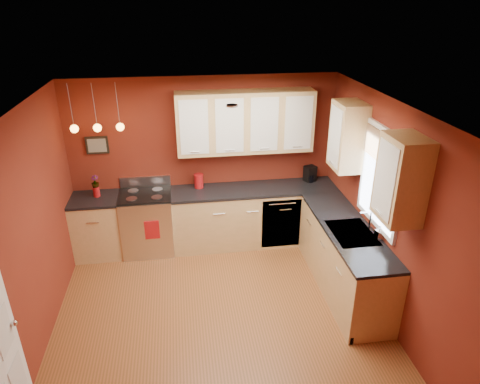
{
  "coord_description": "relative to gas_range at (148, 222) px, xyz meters",
  "views": [
    {
      "loc": [
        -0.36,
        -4.07,
        3.64
      ],
      "look_at": [
        0.39,
        1.0,
        1.26
      ],
      "focal_mm": 32.0,
      "sensor_mm": 36.0,
      "label": 1
    }
  ],
  "objects": [
    {
      "name": "floor",
      "position": [
        0.92,
        -1.8,
        -0.48
      ],
      "size": [
        4.2,
        4.2,
        0.0
      ],
      "primitive_type": "plane",
      "color": "brown",
      "rests_on": "ground"
    },
    {
      "name": "ceiling",
      "position": [
        0.92,
        -1.8,
        2.12
      ],
      "size": [
        4.0,
        4.2,
        0.02
      ],
      "primitive_type": "cube",
      "color": "white",
      "rests_on": "wall_back"
    },
    {
      "name": "wall_back",
      "position": [
        0.92,
        0.3,
        0.82
      ],
      "size": [
        4.0,
        0.02,
        2.6
      ],
      "primitive_type": "cube",
      "color": "maroon",
      "rests_on": "floor"
    },
    {
      "name": "wall_left",
      "position": [
        -1.08,
        -1.8,
        0.82
      ],
      "size": [
        0.02,
        4.2,
        2.6
      ],
      "primitive_type": "cube",
      "color": "maroon",
      "rests_on": "floor"
    },
    {
      "name": "wall_right",
      "position": [
        2.92,
        -1.8,
        0.82
      ],
      "size": [
        0.02,
        4.2,
        2.6
      ],
      "primitive_type": "cube",
      "color": "maroon",
      "rests_on": "floor"
    },
    {
      "name": "base_cabinets_back_left",
      "position": [
        -0.73,
        -0.0,
        -0.03
      ],
      "size": [
        0.7,
        0.6,
        0.9
      ],
      "primitive_type": "cube",
      "color": "tan",
      "rests_on": "floor"
    },
    {
      "name": "base_cabinets_back_right",
      "position": [
        1.65,
        -0.0,
        -0.03
      ],
      "size": [
        2.54,
        0.6,
        0.9
      ],
      "primitive_type": "cube",
      "color": "tan",
      "rests_on": "floor"
    },
    {
      "name": "base_cabinets_right",
      "position": [
        2.62,
        -1.35,
        -0.03
      ],
      "size": [
        0.6,
        2.1,
        0.9
      ],
      "primitive_type": "cube",
      "color": "tan",
      "rests_on": "floor"
    },
    {
      "name": "counter_back_left",
      "position": [
        -0.73,
        -0.0,
        0.44
      ],
      "size": [
        0.7,
        0.62,
        0.04
      ],
      "primitive_type": "cube",
      "color": "black",
      "rests_on": "base_cabinets_back_left"
    },
    {
      "name": "counter_back_right",
      "position": [
        1.65,
        -0.0,
        0.44
      ],
      "size": [
        2.54,
        0.62,
        0.04
      ],
      "primitive_type": "cube",
      "color": "black",
      "rests_on": "base_cabinets_back_right"
    },
    {
      "name": "counter_right",
      "position": [
        2.62,
        -1.35,
        0.44
      ],
      "size": [
        0.62,
        2.1,
        0.04
      ],
      "primitive_type": "cube",
      "color": "black",
      "rests_on": "base_cabinets_right"
    },
    {
      "name": "gas_range",
      "position": [
        0.0,
        0.0,
        0.0
      ],
      "size": [
        0.76,
        0.64,
        1.11
      ],
      "color": "silver",
      "rests_on": "floor"
    },
    {
      "name": "dishwasher_front",
      "position": [
        2.02,
        -0.29,
        -0.03
      ],
      "size": [
        0.6,
        0.02,
        0.8
      ],
      "primitive_type": "cube",
      "color": "silver",
      "rests_on": "base_cabinets_back_right"
    },
    {
      "name": "sink",
      "position": [
        2.62,
        -1.5,
        0.43
      ],
      "size": [
        0.5,
        0.7,
        0.33
      ],
      "color": "gray",
      "rests_on": "counter_right"
    },
    {
      "name": "window",
      "position": [
        2.89,
        -1.5,
        1.21
      ],
      "size": [
        0.06,
        1.02,
        1.22
      ],
      "color": "white",
      "rests_on": "wall_right"
    },
    {
      "name": "upper_cabinets_back",
      "position": [
        1.52,
        0.12,
        1.47
      ],
      "size": [
        2.0,
        0.35,
        0.9
      ],
      "primitive_type": "cube",
      "color": "tan",
      "rests_on": "wall_back"
    },
    {
      "name": "upper_cabinets_right",
      "position": [
        2.75,
        -1.48,
        1.47
      ],
      "size": [
        0.35,
        1.95,
        0.9
      ],
      "primitive_type": "cube",
      "color": "tan",
      "rests_on": "wall_right"
    },
    {
      "name": "wall_picture",
      "position": [
        -0.63,
        0.28,
        1.17
      ],
      "size": [
        0.32,
        0.03,
        0.26
      ],
      "primitive_type": "cube",
      "color": "black",
      "rests_on": "wall_back"
    },
    {
      "name": "pendant_lights",
      "position": [
        -0.53,
        -0.05,
        1.53
      ],
      "size": [
        0.71,
        0.11,
        0.66
      ],
      "color": "gray",
      "rests_on": "ceiling"
    },
    {
      "name": "red_canister",
      "position": [
        0.81,
        0.15,
        0.57
      ],
      "size": [
        0.15,
        0.15,
        0.22
      ],
      "color": "#A31114",
      "rests_on": "counter_back_right"
    },
    {
      "name": "red_vase",
      "position": [
        -0.69,
        0.05,
        0.53
      ],
      "size": [
        0.09,
        0.09,
        0.15
      ],
      "primitive_type": "cylinder",
      "color": "#A31114",
      "rests_on": "counter_back_left"
    },
    {
      "name": "flowers",
      "position": [
        -0.69,
        0.05,
        0.69
      ],
      "size": [
        0.11,
        0.11,
        0.2
      ],
      "primitive_type": "imported",
      "rotation": [
        0.0,
        0.0,
        0.0
      ],
      "color": "#A31114",
      "rests_on": "red_vase"
    },
    {
      "name": "coffee_maker",
      "position": [
        2.57,
        0.15,
        0.57
      ],
      "size": [
        0.21,
        0.21,
        0.25
      ],
      "rotation": [
        0.0,
        0.0,
        0.36
      ],
      "color": "black",
      "rests_on": "counter_back_right"
    },
    {
      "name": "soap_pump",
      "position": [
        2.87,
        -1.7,
        0.55
      ],
      "size": [
        0.1,
        0.1,
        0.19
      ],
      "primitive_type": "imported",
      "rotation": [
        0.0,
        0.0,
        0.21
      ],
      "color": "silver",
      "rests_on": "counter_right"
    },
    {
      "name": "dish_towel",
      "position": [
        0.08,
        -0.33,
        0.04
      ],
      "size": [
        0.21,
        0.01,
        0.29
      ],
      "primitive_type": "cube",
      "color": "#A31114",
      "rests_on": "gas_range"
    }
  ]
}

